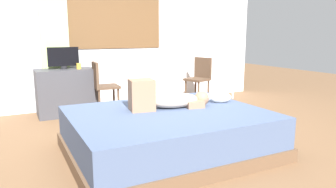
{
  "coord_description": "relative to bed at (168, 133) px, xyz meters",
  "views": [
    {
      "loc": [
        -1.58,
        -3.02,
        1.29
      ],
      "look_at": [
        0.02,
        0.12,
        0.62
      ],
      "focal_mm": 33.63,
      "sensor_mm": 36.0,
      "label": 1
    }
  ],
  "objects": [
    {
      "name": "chair_spare",
      "position": [
        1.69,
        2.02,
        0.28
      ],
      "size": [
        0.49,
        0.49,
        0.86
      ],
      "color": "#4C3828",
      "rests_on": "ground"
    },
    {
      "name": "curtain_left",
      "position": [
        -0.79,
        2.56,
        1.07
      ],
      "size": [
        0.44,
        0.06,
        2.6
      ],
      "primitive_type": "cube",
      "color": "#ADCC75",
      "rests_on": "ground"
    },
    {
      "name": "back_wall_with_window",
      "position": [
        0.09,
        2.68,
        1.23
      ],
      "size": [
        6.4,
        0.14,
        2.9
      ],
      "color": "silver",
      "rests_on": "ground"
    },
    {
      "name": "ground_plane",
      "position": [
        0.08,
        0.08,
        -0.23
      ],
      "size": [
        16.0,
        16.0,
        0.0
      ],
      "primitive_type": "plane",
      "color": "brown"
    },
    {
      "name": "cup",
      "position": [
        -0.49,
        2.2,
        0.55
      ],
      "size": [
        0.07,
        0.07,
        0.09
      ],
      "primitive_type": "cylinder",
      "color": "gold",
      "rests_on": "desk"
    },
    {
      "name": "tv_monitor",
      "position": [
        -0.71,
        2.28,
        0.69
      ],
      "size": [
        0.48,
        0.1,
        0.35
      ],
      "color": "black",
      "rests_on": "desk"
    },
    {
      "name": "chair_by_desk",
      "position": [
        -0.19,
        1.96,
        0.28
      ],
      "size": [
        0.4,
        0.4,
        0.86
      ],
      "color": "#4C3828",
      "rests_on": "ground"
    },
    {
      "name": "bed",
      "position": [
        0.0,
        0.0,
        0.0
      ],
      "size": [
        2.11,
        1.68,
        0.47
      ],
      "color": "brown",
      "rests_on": "ground"
    },
    {
      "name": "desk",
      "position": [
        -0.7,
        2.28,
        0.14
      ],
      "size": [
        0.9,
        0.56,
        0.74
      ],
      "color": "#38383D",
      "rests_on": "ground"
    },
    {
      "name": "person_lying",
      "position": [
        0.05,
        0.15,
        0.35
      ],
      "size": [
        0.94,
        0.38,
        0.34
      ],
      "color": "#CCB299",
      "rests_on": "bed"
    },
    {
      "name": "cat",
      "position": [
        0.75,
        0.11,
        0.3
      ],
      "size": [
        0.34,
        0.2,
        0.21
      ],
      "color": "silver",
      "rests_on": "bed"
    }
  ]
}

